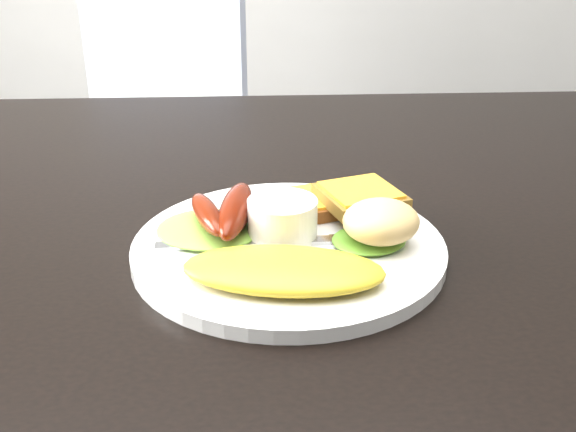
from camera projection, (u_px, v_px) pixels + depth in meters
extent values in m
cube|color=black|center=(373.00, 206.00, 0.74)|extent=(1.20, 0.80, 0.04)
cube|color=tan|center=(161.00, 156.00, 1.71)|extent=(0.58, 0.58, 0.05)
imported|color=navy|center=(379.00, 57.00, 1.12)|extent=(0.68, 0.57, 1.60)
cylinder|color=white|center=(289.00, 248.00, 0.59)|extent=(0.27, 0.27, 0.01)
ellipsoid|color=#6AA432|center=(209.00, 229.00, 0.60)|extent=(0.11, 0.10, 0.01)
ellipsoid|color=green|center=(369.00, 240.00, 0.58)|extent=(0.08, 0.08, 0.01)
ellipsoid|color=gold|center=(283.00, 270.00, 0.52)|extent=(0.17, 0.10, 0.02)
ellipsoid|color=maroon|center=(207.00, 214.00, 0.59)|extent=(0.05, 0.09, 0.02)
ellipsoid|color=#5D0600|center=(235.00, 210.00, 0.60)|extent=(0.04, 0.11, 0.03)
cylinder|color=white|center=(283.00, 219.00, 0.59)|extent=(0.06, 0.06, 0.04)
cube|color=brown|center=(308.00, 204.00, 0.64)|extent=(0.08, 0.08, 0.01)
cube|color=brown|center=(360.00, 197.00, 0.63)|extent=(0.09, 0.09, 0.01)
ellipsoid|color=beige|center=(381.00, 221.00, 0.57)|extent=(0.08, 0.08, 0.04)
cube|color=#ADAFB7|center=(243.00, 243.00, 0.58)|extent=(0.15, 0.02, 0.00)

